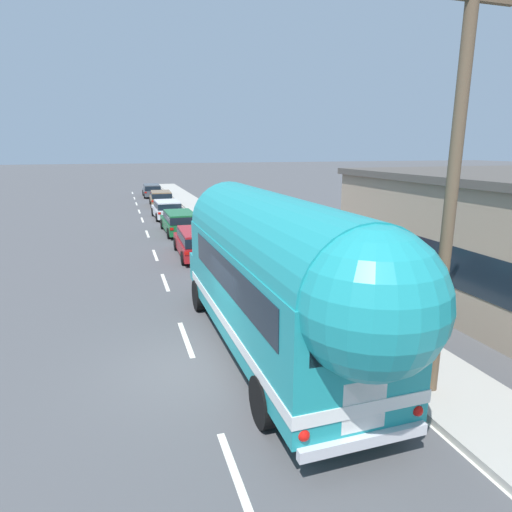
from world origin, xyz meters
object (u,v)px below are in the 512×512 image
painted_bus (278,273)px  car_fifth (152,190)px  car_lead (198,241)px  car_fourth (161,197)px  car_third (167,208)px  car_second (180,221)px  utility_pole (452,188)px

painted_bus → car_fifth: size_ratio=2.37×
car_lead → car_fourth: 20.11m
painted_bus → car_third: painted_bus is taller
car_second → car_fourth: size_ratio=1.06×
car_lead → car_fourth: size_ratio=1.01×
utility_pole → painted_bus: (-2.64, 2.36, -2.12)m
utility_pole → car_third: (-2.77, 26.15, -3.64)m
car_third → car_second: bearing=-88.9°
car_fifth → car_second: bearing=-89.9°
car_lead → car_fifth: bearing=90.2°
painted_bus → car_fourth: painted_bus is taller
car_lead → car_fourth: bearing=89.6°
car_third → car_fifth: bearing=89.8°
painted_bus → car_second: painted_bus is taller
painted_bus → car_fifth: bearing=90.1°
car_fifth → utility_pole: bearing=-86.3°
car_second → car_fifth: 21.90m
painted_bus → car_lead: (0.02, 11.26, -1.51)m
painted_bus → car_lead: painted_bus is taller
car_third → car_fourth: (0.28, 7.60, 0.01)m
car_third → car_fourth: size_ratio=0.95×
car_fourth → car_fifth: bearing=91.5°
car_third → painted_bus: bearing=-89.7°
car_lead → car_fifth: (-0.09, 28.24, -0.00)m
car_lead → car_third: same height
car_third → car_lead: bearing=-89.3°
utility_pole → car_third: size_ratio=1.98×
car_fourth → painted_bus: bearing=-90.3°
utility_pole → car_fourth: (-2.49, 33.74, -3.64)m
car_third → utility_pole: bearing=-83.9°
car_second → car_third: size_ratio=1.12×
utility_pole → car_fifth: (-2.71, 41.87, -3.63)m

